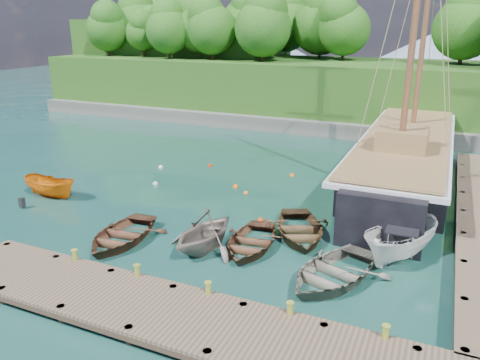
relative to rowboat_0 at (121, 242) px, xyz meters
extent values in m
plane|color=#113D31|center=(4.15, 2.04, 0.00)|extent=(160.00, 160.00, 0.00)
cube|color=#4D3B30|center=(6.15, -4.46, 0.54)|extent=(20.00, 3.20, 0.12)
cube|color=#302419|center=(6.15, -4.46, 0.38)|extent=(20.00, 3.20, 0.20)
cylinder|color=#302419|center=(-3.55, -3.16, 0.05)|extent=(0.28, 0.28, 1.10)
cylinder|color=#302419|center=(14.35, 20.74, 0.05)|extent=(0.28, 0.28, 1.10)
cylinder|color=olive|center=(0.15, -3.06, 0.00)|extent=(0.26, 0.26, 0.45)
cylinder|color=olive|center=(3.15, -3.06, 0.00)|extent=(0.26, 0.26, 0.45)
cylinder|color=olive|center=(6.15, -3.06, 0.00)|extent=(0.26, 0.26, 0.45)
cylinder|color=olive|center=(9.15, -3.06, 0.00)|extent=(0.26, 0.26, 0.45)
cylinder|color=olive|center=(12.15, -3.06, 0.00)|extent=(0.26, 0.26, 0.45)
imported|color=brown|center=(0.00, 0.00, 0.00)|extent=(3.63, 4.79, 0.93)
imported|color=#72665C|center=(3.87, 0.89, 0.00)|extent=(3.87, 4.30, 2.02)
imported|color=brown|center=(5.69, 1.83, 0.00)|extent=(3.41, 4.50, 0.88)
imported|color=#6E6A5C|center=(9.70, 0.57, 0.00)|extent=(4.90, 5.74, 1.01)
imported|color=#4E3821|center=(7.32, 3.93, 0.00)|extent=(4.90, 5.56, 0.96)
imported|color=orange|center=(-7.40, 3.15, 0.00)|extent=(3.71, 1.55, 1.41)
imported|color=white|center=(11.92, 3.52, 0.00)|extent=(3.58, 5.05, 1.83)
cube|color=black|center=(10.87, 15.17, 0.89)|extent=(5.39, 16.52, 3.43)
cube|color=black|center=(10.85, 25.78, 0.89)|extent=(2.96, 5.19, 3.09)
cube|color=black|center=(10.89, 5.73, 0.89)|extent=(3.76, 4.25, 3.26)
cube|color=silver|center=(10.87, 15.17, 2.54)|extent=(5.45, 21.70, 0.25)
cube|color=brown|center=(10.87, 15.17, 2.79)|extent=(4.97, 21.23, 0.12)
cube|color=brown|center=(10.88, 11.63, 3.39)|extent=(2.68, 3.00, 1.20)
cylinder|color=brown|center=(10.85, 29.46, 3.99)|extent=(0.25, 6.90, 1.69)
sphere|color=silver|center=(-3.12, 7.44, 0.00)|extent=(0.35, 0.35, 0.35)
sphere|color=#E36600|center=(1.68, 9.00, 0.00)|extent=(0.34, 0.34, 0.34)
sphere|color=orange|center=(2.71, 8.25, 0.00)|extent=(0.30, 0.30, 0.30)
sphere|color=silver|center=(8.16, 10.02, 0.00)|extent=(0.35, 0.35, 0.35)
sphere|color=#EE1B00|center=(-1.82, 12.33, 0.00)|extent=(0.29, 0.29, 0.29)
sphere|color=orange|center=(4.14, 12.61, 0.00)|extent=(0.32, 0.32, 0.32)
sphere|color=silver|center=(-4.79, 10.59, 0.00)|extent=(0.34, 0.34, 0.34)
sphere|color=#D83E0A|center=(4.99, 4.81, 0.00)|extent=(0.34, 0.34, 0.34)
cube|color=#474744|center=(-3.85, 26.04, 0.60)|extent=(50.00, 4.00, 1.40)
cube|color=#285319|center=(-3.85, 32.04, 3.00)|extent=(50.00, 14.00, 6.00)
cube|color=#285319|center=(-17.85, 36.04, 5.00)|extent=(24.00, 12.00, 10.00)
cylinder|color=#382616|center=(-11.95, 30.15, 6.70)|extent=(0.36, 0.36, 1.40)
sphere|color=#194E17|center=(-11.95, 30.15, 9.10)|extent=(5.42, 5.42, 5.42)
cylinder|color=#382616|center=(-10.02, 28.85, 6.70)|extent=(0.36, 0.36, 1.40)
sphere|color=#194E17|center=(-10.02, 28.85, 8.96)|extent=(5.02, 5.02, 5.02)
cylinder|color=#382616|center=(-23.63, 29.31, 6.70)|extent=(0.36, 0.36, 1.40)
sphere|color=#194E17|center=(-23.63, 29.31, 8.88)|extent=(4.79, 4.79, 4.79)
cylinder|color=#382616|center=(-16.58, 36.82, 6.70)|extent=(0.36, 0.36, 1.40)
sphere|color=#194E17|center=(-16.58, 36.82, 9.39)|extent=(6.25, 6.25, 6.25)
cylinder|color=#382616|center=(-21.43, 32.36, 6.70)|extent=(0.36, 0.36, 1.40)
sphere|color=#194E17|center=(-21.43, 32.36, 9.26)|extent=(5.89, 5.89, 5.89)
cylinder|color=#382616|center=(2.54, 33.25, 6.70)|extent=(0.36, 0.36, 1.40)
sphere|color=#194E17|center=(2.54, 33.25, 9.00)|extent=(5.13, 5.13, 5.13)
cylinder|color=#382616|center=(-17.37, 37.56, 6.70)|extent=(0.36, 0.36, 1.40)
sphere|color=#194E17|center=(-17.37, 37.56, 8.88)|extent=(4.80, 4.80, 4.80)
cylinder|color=#382616|center=(-6.00, 32.23, 6.70)|extent=(0.36, 0.36, 1.40)
sphere|color=#194E17|center=(-6.00, 32.23, 9.24)|extent=(5.82, 5.82, 5.82)
cylinder|color=#382616|center=(-0.42, 35.39, 6.70)|extent=(0.36, 0.36, 1.40)
sphere|color=#194E17|center=(-0.42, 35.39, 9.32)|extent=(6.05, 6.05, 6.05)
cylinder|color=#382616|center=(-4.35, 28.59, 6.70)|extent=(0.36, 0.36, 1.40)
sphere|color=#194E17|center=(-4.35, 28.59, 9.11)|extent=(5.47, 5.47, 5.47)
cylinder|color=#382616|center=(13.43, 32.43, 6.70)|extent=(0.36, 0.36, 1.40)
sphere|color=#194E17|center=(13.43, 32.43, 9.14)|extent=(5.55, 5.55, 5.55)
cylinder|color=#382616|center=(-5.86, 39.80, 6.70)|extent=(0.36, 0.36, 1.40)
sphere|color=#194E17|center=(-5.86, 39.80, 9.39)|extent=(6.25, 6.25, 6.25)
cylinder|color=#382616|center=(-24.05, 37.86, 6.70)|extent=(0.36, 0.36, 1.40)
sphere|color=#194E17|center=(-24.05, 37.86, 9.09)|extent=(5.41, 5.41, 5.41)
cylinder|color=#382616|center=(-13.75, 33.44, 6.70)|extent=(0.36, 0.36, 1.40)
sphere|color=#194E17|center=(-13.75, 33.44, 9.12)|extent=(5.47, 5.47, 5.47)
cylinder|color=#382616|center=(-19.11, 29.68, 6.70)|extent=(0.36, 0.36, 1.40)
sphere|color=#194E17|center=(-19.11, 29.68, 8.52)|extent=(3.77, 3.77, 3.77)
cylinder|color=#382616|center=(-15.45, 33.51, 6.70)|extent=(0.36, 0.36, 1.40)
sphere|color=#194E17|center=(-15.45, 33.51, 9.31)|extent=(6.04, 6.04, 6.04)
cylinder|color=#382616|center=(-1.57, 40.40, 6.70)|extent=(0.36, 0.36, 1.40)
sphere|color=#194E17|center=(-1.57, 40.40, 9.26)|extent=(5.89, 5.89, 5.89)
cylinder|color=#382616|center=(-7.74, 33.06, 6.70)|extent=(0.36, 0.36, 1.40)
sphere|color=#194E17|center=(-7.74, 33.06, 9.33)|extent=(6.08, 6.08, 6.08)
cylinder|color=#382616|center=(-18.74, 31.28, 6.70)|extent=(0.36, 0.36, 1.40)
sphere|color=#194E17|center=(-18.74, 31.28, 8.69)|extent=(4.25, 4.25, 4.25)
cylinder|color=#382616|center=(-14.76, 28.09, 6.70)|extent=(0.36, 0.36, 1.40)
sphere|color=#194E17|center=(-14.76, 28.09, 8.87)|extent=(4.77, 4.77, 4.77)
cube|color=silver|center=(-15.85, 35.04, 10.50)|extent=(4.00, 5.00, 3.00)
cone|color=#728CA5|center=(9.15, 72.04, 4.00)|extent=(32.00, 32.00, 8.00)
cone|color=#728CA5|center=(-25.85, 72.04, 5.00)|extent=(40.00, 40.00, 10.00)
camera|label=1|loc=(12.99, -15.62, 9.58)|focal=35.00mm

